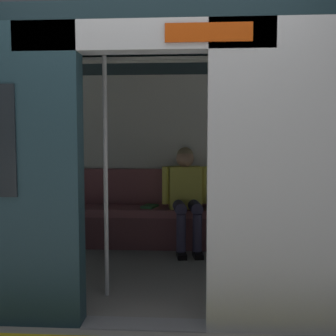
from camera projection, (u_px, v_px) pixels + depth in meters
The scene contains 7 objects.
ground_plane at pixel (144, 325), 2.84m from camera, with size 60.00×60.00×0.00m, color gray.
train_car at pixel (152, 124), 3.81m from camera, with size 6.40×2.53×2.21m.
bench_seat at pixel (164, 217), 4.81m from camera, with size 3.19×0.44×0.47m.
person_seated at pixel (186, 191), 4.72m from camera, with size 0.55×0.71×1.20m.
handbag at pixel (218, 201), 4.80m from camera, with size 0.26×0.15×0.17m.
book at pixel (150, 206), 4.86m from camera, with size 0.15×0.22×0.03m, color #33723F.
grab_pole_door at pixel (106, 172), 3.29m from camera, with size 0.04×0.04×2.07m, color silver.
Camera 1 is at (-0.34, 2.73, 1.32)m, focal length 43.09 mm.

